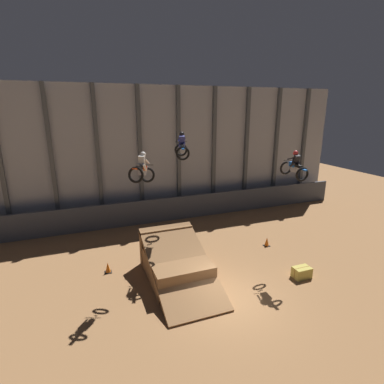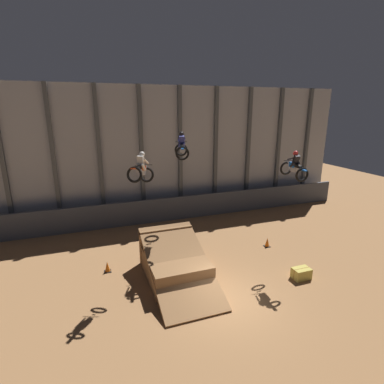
{
  "view_description": "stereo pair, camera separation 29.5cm",
  "coord_description": "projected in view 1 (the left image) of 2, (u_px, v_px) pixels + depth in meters",
  "views": [
    {
      "loc": [
        -5.87,
        -10.36,
        8.45
      ],
      "look_at": [
        0.15,
        5.4,
        3.7
      ],
      "focal_mm": 28.0,
      "sensor_mm": 36.0,
      "label": 1
    },
    {
      "loc": [
        -5.59,
        -10.46,
        8.45
      ],
      "look_at": [
        0.15,
        5.4,
        3.7
      ],
      "focal_mm": 28.0,
      "sensor_mm": 36.0,
      "label": 2
    }
  ],
  "objects": [
    {
      "name": "traffic_cone_arena_edge",
      "position": [
        108.0,
        268.0,
        15.87
      ],
      "size": [
        0.36,
        0.36,
        0.58
      ],
      "color": "black",
      "rests_on": "ground_plane"
    },
    {
      "name": "rider_bike_left_air",
      "position": [
        142.0,
        170.0,
        13.74
      ],
      "size": [
        1.52,
        1.76,
        1.59
      ],
      "rotation": [
        -0.22,
        0.0,
        -0.6
      ],
      "color": "black"
    },
    {
      "name": "arena_back_wall",
      "position": [
        159.0,
        154.0,
        23.11
      ],
      "size": [
        32.0,
        0.4,
        10.1
      ],
      "color": "#A3A8B2",
      "rests_on": "ground_plane"
    },
    {
      "name": "hay_bale_trackside",
      "position": [
        302.0,
        272.0,
        15.41
      ],
      "size": [
        0.91,
        0.61,
        0.57
      ],
      "rotation": [
        0.0,
        0.0,
        3.13
      ],
      "color": "#CCB751",
      "rests_on": "ground_plane"
    },
    {
      "name": "rider_bike_right_air",
      "position": [
        294.0,
        167.0,
        15.49
      ],
      "size": [
        0.84,
        1.79,
        1.47
      ],
      "rotation": [
        0.04,
        0.0,
        -0.07
      ],
      "color": "black"
    },
    {
      "name": "ground_plane",
      "position": [
        231.0,
        300.0,
        13.62
      ],
      "size": [
        60.0,
        60.0,
        0.0
      ],
      "primitive_type": "plane",
      "color": "#996B42"
    },
    {
      "name": "rider_bike_center_air",
      "position": [
        182.0,
        147.0,
        16.25
      ],
      "size": [
        1.1,
        1.79,
        1.44
      ],
      "rotation": [
        -0.0,
        0.0,
        -0.27
      ],
      "color": "black"
    },
    {
      "name": "traffic_cone_near_ramp",
      "position": [
        267.0,
        242.0,
        18.93
      ],
      "size": [
        0.36,
        0.36,
        0.58
      ],
      "color": "black",
      "rests_on": "ground_plane"
    },
    {
      "name": "lower_barrier",
      "position": [
        165.0,
        209.0,
        23.03
      ],
      "size": [
        31.36,
        0.2,
        1.82
      ],
      "color": "#474C56",
      "rests_on": "ground_plane"
    },
    {
      "name": "dirt_ramp",
      "position": [
        175.0,
        262.0,
        15.52
      ],
      "size": [
        2.95,
        5.59,
        2.23
      ],
      "color": "olive",
      "rests_on": "ground_plane"
    }
  ]
}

